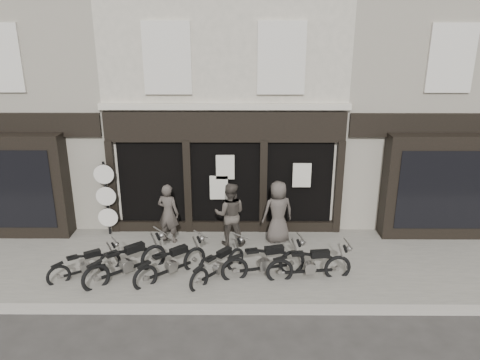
{
  "coord_description": "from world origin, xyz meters",
  "views": [
    {
      "loc": [
        0.51,
        -10.51,
        6.45
      ],
      "look_at": [
        0.45,
        1.6,
        2.26
      ],
      "focal_mm": 35.0,
      "sensor_mm": 36.0,
      "label": 1
    }
  ],
  "objects_px": {
    "motorcycle_1": "(127,265)",
    "man_left": "(168,213)",
    "motorcycle_0": "(86,267)",
    "man_right": "(278,212)",
    "advert_sign_post": "(107,202)",
    "motorcycle_5": "(310,267)",
    "man_centre": "(230,214)",
    "motorcycle_3": "(219,267)",
    "motorcycle_4": "(265,264)",
    "motorcycle_2": "(172,266)"
  },
  "relations": [
    {
      "from": "motorcycle_0",
      "to": "motorcycle_1",
      "type": "distance_m",
      "value": 1.09
    },
    {
      "from": "man_left",
      "to": "motorcycle_3",
      "type": "bearing_deg",
      "value": 146.04
    },
    {
      "from": "motorcycle_1",
      "to": "motorcycle_4",
      "type": "bearing_deg",
      "value": -38.66
    },
    {
      "from": "motorcycle_1",
      "to": "motorcycle_4",
      "type": "xyz_separation_m",
      "value": [
        3.56,
        0.1,
        -0.02
      ]
    },
    {
      "from": "motorcycle_1",
      "to": "motorcycle_3",
      "type": "height_order",
      "value": "motorcycle_1"
    },
    {
      "from": "motorcycle_0",
      "to": "man_right",
      "type": "height_order",
      "value": "man_right"
    },
    {
      "from": "motorcycle_1",
      "to": "motorcycle_4",
      "type": "distance_m",
      "value": 3.57
    },
    {
      "from": "man_left",
      "to": "man_right",
      "type": "bearing_deg",
      "value": -161.48
    },
    {
      "from": "motorcycle_2",
      "to": "motorcycle_3",
      "type": "height_order",
      "value": "motorcycle_2"
    },
    {
      "from": "advert_sign_post",
      "to": "man_right",
      "type": "bearing_deg",
      "value": -8.45
    },
    {
      "from": "man_left",
      "to": "motorcycle_5",
      "type": "bearing_deg",
      "value": 170.16
    },
    {
      "from": "motorcycle_2",
      "to": "man_centre",
      "type": "height_order",
      "value": "man_centre"
    },
    {
      "from": "man_centre",
      "to": "motorcycle_5",
      "type": "bearing_deg",
      "value": 138.6
    },
    {
      "from": "man_left",
      "to": "man_right",
      "type": "distance_m",
      "value": 3.23
    },
    {
      "from": "motorcycle_0",
      "to": "motorcycle_4",
      "type": "xyz_separation_m",
      "value": [
        4.65,
        0.05,
        0.07
      ]
    },
    {
      "from": "motorcycle_2",
      "to": "motorcycle_4",
      "type": "xyz_separation_m",
      "value": [
        2.41,
        0.07,
        0.02
      ]
    },
    {
      "from": "motorcycle_5",
      "to": "man_right",
      "type": "height_order",
      "value": "man_right"
    },
    {
      "from": "motorcycle_0",
      "to": "motorcycle_2",
      "type": "distance_m",
      "value": 2.24
    },
    {
      "from": "motorcycle_1",
      "to": "motorcycle_5",
      "type": "height_order",
      "value": "motorcycle_1"
    },
    {
      "from": "motorcycle_0",
      "to": "motorcycle_3",
      "type": "relative_size",
      "value": 1.0
    },
    {
      "from": "motorcycle_0",
      "to": "man_left",
      "type": "relative_size",
      "value": 0.94
    },
    {
      "from": "motorcycle_1",
      "to": "advert_sign_post",
      "type": "bearing_deg",
      "value": 74.19
    },
    {
      "from": "motorcycle_1",
      "to": "motorcycle_4",
      "type": "relative_size",
      "value": 0.88
    },
    {
      "from": "motorcycle_2",
      "to": "motorcycle_1",
      "type": "bearing_deg",
      "value": 140.69
    },
    {
      "from": "man_centre",
      "to": "motorcycle_1",
      "type": "bearing_deg",
      "value": 36.8
    },
    {
      "from": "man_left",
      "to": "man_centre",
      "type": "bearing_deg",
      "value": -166.66
    },
    {
      "from": "man_centre",
      "to": "man_right",
      "type": "height_order",
      "value": "man_centre"
    },
    {
      "from": "motorcycle_5",
      "to": "man_right",
      "type": "distance_m",
      "value": 2.31
    },
    {
      "from": "motorcycle_4",
      "to": "man_centre",
      "type": "distance_m",
      "value": 2.11
    },
    {
      "from": "motorcycle_1",
      "to": "motorcycle_3",
      "type": "xyz_separation_m",
      "value": [
        2.37,
        0.01,
        -0.06
      ]
    },
    {
      "from": "motorcycle_3",
      "to": "advert_sign_post",
      "type": "relative_size",
      "value": 0.69
    },
    {
      "from": "motorcycle_4",
      "to": "man_left",
      "type": "height_order",
      "value": "man_left"
    },
    {
      "from": "motorcycle_3",
      "to": "advert_sign_post",
      "type": "xyz_separation_m",
      "value": [
        -3.5,
        2.48,
        0.81
      ]
    },
    {
      "from": "motorcycle_1",
      "to": "man_right",
      "type": "height_order",
      "value": "man_right"
    },
    {
      "from": "motorcycle_0",
      "to": "motorcycle_4",
      "type": "relative_size",
      "value": 0.76
    },
    {
      "from": "motorcycle_3",
      "to": "motorcycle_5",
      "type": "distance_m",
      "value": 2.35
    },
    {
      "from": "motorcycle_4",
      "to": "man_right",
      "type": "height_order",
      "value": "man_right"
    },
    {
      "from": "motorcycle_3",
      "to": "man_left",
      "type": "relative_size",
      "value": 0.94
    },
    {
      "from": "man_centre",
      "to": "advert_sign_post",
      "type": "height_order",
      "value": "advert_sign_post"
    },
    {
      "from": "motorcycle_4",
      "to": "motorcycle_5",
      "type": "bearing_deg",
      "value": -22.08
    },
    {
      "from": "motorcycle_2",
      "to": "advert_sign_post",
      "type": "relative_size",
      "value": 0.73
    },
    {
      "from": "motorcycle_3",
      "to": "man_right",
      "type": "height_order",
      "value": "man_right"
    },
    {
      "from": "man_centre",
      "to": "man_right",
      "type": "relative_size",
      "value": 1.0
    },
    {
      "from": "motorcycle_5",
      "to": "advert_sign_post",
      "type": "relative_size",
      "value": 0.9
    },
    {
      "from": "motorcycle_4",
      "to": "man_right",
      "type": "bearing_deg",
      "value": 61.91
    },
    {
      "from": "motorcycle_3",
      "to": "motorcycle_4",
      "type": "distance_m",
      "value": 1.2
    },
    {
      "from": "motorcycle_4",
      "to": "motorcycle_5",
      "type": "distance_m",
      "value": 1.16
    },
    {
      "from": "motorcycle_1",
      "to": "man_left",
      "type": "xyz_separation_m",
      "value": [
        0.8,
        2.03,
        0.57
      ]
    },
    {
      "from": "motorcycle_0",
      "to": "advert_sign_post",
      "type": "relative_size",
      "value": 0.69
    },
    {
      "from": "man_right",
      "to": "advert_sign_post",
      "type": "bearing_deg",
      "value": -20.56
    }
  ]
}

